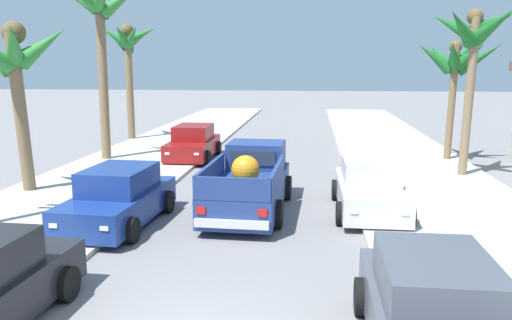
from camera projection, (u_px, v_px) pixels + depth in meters
sidewalk_left at (115, 174)px, 19.52m from camera, size 5.35×60.00×0.12m
sidewalk_right at (423, 182)px, 18.27m from camera, size 5.35×60.00×0.12m
curb_left at (147, 175)px, 19.38m from camera, size 0.16×60.00×0.10m
curb_right at (386, 181)px, 18.41m from camera, size 0.16×60.00×0.10m
pickup_truck at (250, 183)px, 14.81m from camera, size 2.35×5.27×1.80m
car_left_near at (119, 198)px, 13.43m from camera, size 2.20×4.33×1.54m
car_left_mid at (370, 188)px, 14.58m from camera, size 2.04×4.27×1.54m
car_right_mid at (193, 143)px, 22.89m from camera, size 2.05×4.27×1.54m
car_left_far at (435, 314)px, 7.18m from camera, size 2.05×4.27×1.54m
palm_tree_left_fore at (14, 58)px, 15.90m from camera, size 3.81×3.88×5.55m
palm_tree_right_fore at (100, 16)px, 21.45m from camera, size 3.87×3.44×7.73m
palm_tree_left_mid at (128, 45)px, 27.97m from camera, size 3.59×3.73×6.43m
palm_tree_left_back at (456, 61)px, 21.58m from camera, size 3.70×3.80×5.31m
palm_tree_right_back at (475, 38)px, 18.04m from camera, size 3.01×3.56×6.24m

